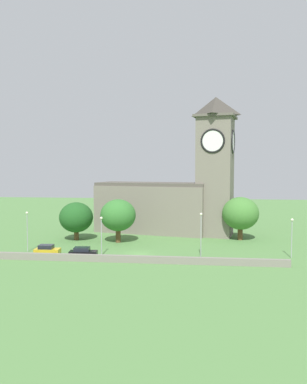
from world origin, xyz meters
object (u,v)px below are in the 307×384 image
Objects in this scene: car_black at (83,252)px; tree_riverside_west at (76,217)px; streetlamp_central at (201,228)px; church at (175,192)px; tree_riverside_east at (118,215)px; streetlamp_west_mid at (101,229)px; streetlamp_west_end at (27,225)px; tree_churchyard at (240,213)px; streetlamp_east_mid at (292,231)px; car_yellow at (47,250)px.

tree_riverside_west is (-5.65, 14.12, 3.73)m from car_black.
car_black is 0.63× the size of streetlamp_central.
car_black is 0.60× the size of tree_riverside_west.
church reaches higher than tree_riverside_east.
car_black is 4.74m from streetlamp_west_mid.
tree_riverside_east is at bearing 34.64° from streetlamp_west_end.
streetlamp_central is 17.69m from tree_churchyard.
streetlamp_central is (5.30, -22.10, -4.37)m from church.
streetlamp_west_mid is at bearing -116.12° from church.
tree_riverside_west is (-39.13, 10.74, 0.25)m from streetlamp_east_mid.
streetlamp_west_end is at bearing 178.40° from streetlamp_central.
church reaches higher than streetlamp_east_mid.
car_black is 33.83m from streetlamp_east_mid.
streetlamp_east_mid is (19.79, -20.96, -4.86)m from church.
car_black is 0.71× the size of streetlamp_west_mid.
church reaches higher than streetlamp_central.
streetlamp_west_end is at bearing -179.61° from streetlamp_east_mid.
church is at bearing 133.36° from streetlamp_east_mid.
streetlamp_west_end is 0.83× the size of tree_riverside_east.
streetlamp_west_end is (-4.52, 2.51, 3.74)m from car_yellow.
car_black is 0.66× the size of streetlamp_west_end.
car_yellow is 16.00m from tree_riverside_east.
streetlamp_central is at bearing 1.56° from streetlamp_west_mid.
tree_riverside_west reaches higher than streetlamp_central.
church is 3.77× the size of tree_riverside_east.
streetlamp_west_end is 0.91× the size of tree_riverside_west.
streetlamp_west_end is at bearing -145.36° from tree_riverside_east.
tree_riverside_east reaches higher than tree_riverside_west.
car_black is 0.72× the size of streetlamp_east_mid.
streetlamp_west_mid is 1.01× the size of streetlamp_east_mid.
tree_churchyard reaches higher than tree_riverside_west.
streetlamp_west_end is 1.09× the size of streetlamp_east_mid.
tree_riverside_east is at bearing 87.16° from streetlamp_west_mid.
tree_churchyard is (13.39, -6.37, -3.84)m from church.
tree_churchyard is at bearing 33.49° from streetlamp_west_mid.
streetlamp_west_mid is 10.98m from tree_riverside_east.
streetlamp_west_end is 13.48m from streetlamp_west_mid.
streetlamp_east_mid is (44.27, 0.30, -0.33)m from streetlamp_west_end.
streetlamp_west_mid reaches higher than streetlamp_east_mid.
tree_churchyard is at bearing 27.57° from car_yellow.
tree_riverside_east reaches higher than streetlamp_east_mid.
church is 29.15m from car_black.
church is 4.57× the size of streetlamp_west_end.
tree_churchyard reaches higher than tree_riverside_east.
car_yellow is at bearing -152.43° from tree_churchyard.
streetlamp_east_mid is (30.85, 1.58, -0.03)m from streetlamp_west_mid.
streetlamp_west_end reaches higher than streetlamp_west_mid.
church is at bearing 103.49° from streetlamp_central.
streetlamp_east_mid is at bearing -17.14° from tree_riverside_east.
streetlamp_west_end is at bearing 150.96° from car_yellow.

